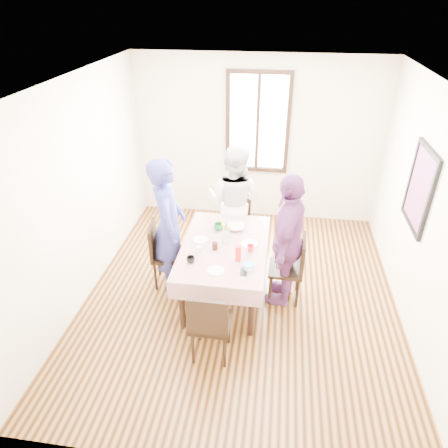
# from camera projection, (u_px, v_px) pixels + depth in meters

# --- Properties ---
(ground) EXTENTS (4.50, 4.50, 0.00)m
(ground) POSITION_uv_depth(u_px,v_px,m) (241.00, 295.00, 5.34)
(ground) COLOR black
(ground) RESTS_ON ground
(back_wall) EXTENTS (4.00, 0.00, 4.00)m
(back_wall) POSITION_uv_depth(u_px,v_px,m) (257.00, 141.00, 6.57)
(back_wall) COLOR #F0E4C7
(back_wall) RESTS_ON ground
(right_wall) EXTENTS (0.00, 4.50, 4.50)m
(right_wall) POSITION_uv_depth(u_px,v_px,m) (425.00, 217.00, 4.41)
(right_wall) COLOR #F0E4C7
(right_wall) RESTS_ON ground
(window_frame) EXTENTS (1.02, 0.06, 1.62)m
(window_frame) POSITION_uv_depth(u_px,v_px,m) (258.00, 123.00, 6.40)
(window_frame) COLOR black
(window_frame) RESTS_ON back_wall
(window_pane) EXTENTS (0.90, 0.02, 1.50)m
(window_pane) POSITION_uv_depth(u_px,v_px,m) (258.00, 123.00, 6.41)
(window_pane) COLOR white
(window_pane) RESTS_ON back_wall
(art_poster) EXTENTS (0.04, 0.76, 0.96)m
(art_poster) POSITION_uv_depth(u_px,v_px,m) (420.00, 188.00, 4.57)
(art_poster) COLOR red
(art_poster) RESTS_ON right_wall
(dining_table) EXTENTS (0.93, 1.48, 0.75)m
(dining_table) POSITION_uv_depth(u_px,v_px,m) (225.00, 271.00, 5.18)
(dining_table) COLOR black
(dining_table) RESTS_ON ground
(tablecloth) EXTENTS (1.05, 1.60, 0.01)m
(tablecloth) POSITION_uv_depth(u_px,v_px,m) (225.00, 246.00, 4.98)
(tablecloth) COLOR #530007
(tablecloth) RESTS_ON dining_table
(chair_left) EXTENTS (0.48, 0.48, 0.91)m
(chair_left) POSITION_uv_depth(u_px,v_px,m) (169.00, 254.00, 5.35)
(chair_left) COLOR black
(chair_left) RESTS_ON ground
(chair_right) EXTENTS (0.43, 0.43, 0.91)m
(chair_right) POSITION_uv_depth(u_px,v_px,m) (286.00, 269.00, 5.08)
(chair_right) COLOR black
(chair_right) RESTS_ON ground
(chair_far) EXTENTS (0.46, 0.46, 0.91)m
(chair_far) POSITION_uv_depth(u_px,v_px,m) (234.00, 225.00, 6.00)
(chair_far) COLOR black
(chair_far) RESTS_ON ground
(chair_near) EXTENTS (0.42, 0.42, 0.91)m
(chair_near) POSITION_uv_depth(u_px,v_px,m) (211.00, 322.00, 4.27)
(chair_near) COLOR black
(chair_near) RESTS_ON ground
(person_left) EXTENTS (0.59, 0.75, 1.81)m
(person_left) POSITION_uv_depth(u_px,v_px,m) (168.00, 225.00, 5.12)
(person_left) COLOR navy
(person_left) RESTS_ON ground
(person_far) EXTENTS (0.97, 0.85, 1.69)m
(person_far) POSITION_uv_depth(u_px,v_px,m) (234.00, 203.00, 5.79)
(person_far) COLOR silver
(person_far) RESTS_ON ground
(person_right) EXTENTS (0.62, 1.09, 1.75)m
(person_right) POSITION_uv_depth(u_px,v_px,m) (287.00, 240.00, 4.87)
(person_right) COLOR #6C346E
(person_right) RESTS_ON ground
(mug_black) EXTENTS (0.11, 0.11, 0.08)m
(mug_black) POSITION_uv_depth(u_px,v_px,m) (191.00, 260.00, 4.66)
(mug_black) COLOR black
(mug_black) RESTS_ON tablecloth
(mug_flag) EXTENTS (0.12, 0.12, 0.09)m
(mug_flag) POSITION_uv_depth(u_px,v_px,m) (250.00, 248.00, 4.85)
(mug_flag) COLOR red
(mug_flag) RESTS_ON tablecloth
(mug_green) EXTENTS (0.16, 0.16, 0.09)m
(mug_green) POSITION_uv_depth(u_px,v_px,m) (218.00, 227.00, 5.28)
(mug_green) COLOR #0C7226
(mug_green) RESTS_ON tablecloth
(serving_bowl) EXTENTS (0.25, 0.25, 0.06)m
(serving_bowl) POSITION_uv_depth(u_px,v_px,m) (236.00, 227.00, 5.30)
(serving_bowl) COLOR white
(serving_bowl) RESTS_ON tablecloth
(juice_carton) EXTENTS (0.06, 0.06, 0.19)m
(juice_carton) POSITION_uv_depth(u_px,v_px,m) (238.00, 253.00, 4.67)
(juice_carton) COLOR red
(juice_carton) RESTS_ON tablecloth
(butter_tub) EXTENTS (0.12, 0.12, 0.06)m
(butter_tub) POSITION_uv_depth(u_px,v_px,m) (249.00, 267.00, 4.55)
(butter_tub) COLOR white
(butter_tub) RESTS_ON tablecloth
(jam_jar) EXTENTS (0.07, 0.07, 0.09)m
(jam_jar) POSITION_uv_depth(u_px,v_px,m) (215.00, 246.00, 4.89)
(jam_jar) COLOR black
(jam_jar) RESTS_ON tablecloth
(drinking_glass) EXTENTS (0.06, 0.06, 0.09)m
(drinking_glass) POSITION_uv_depth(u_px,v_px,m) (199.00, 250.00, 4.82)
(drinking_glass) COLOR silver
(drinking_glass) RESTS_ON tablecloth
(smartphone) EXTENTS (0.08, 0.15, 0.01)m
(smartphone) POSITION_uv_depth(u_px,v_px,m) (244.00, 272.00, 4.52)
(smartphone) COLOR black
(smartphone) RESTS_ON tablecloth
(flower_vase) EXTENTS (0.08, 0.08, 0.16)m
(flower_vase) POSITION_uv_depth(u_px,v_px,m) (226.00, 237.00, 5.00)
(flower_vase) COLOR silver
(flower_vase) RESTS_ON tablecloth
(plate_left) EXTENTS (0.20, 0.20, 0.01)m
(plate_left) POSITION_uv_depth(u_px,v_px,m) (200.00, 240.00, 5.09)
(plate_left) COLOR white
(plate_left) RESTS_ON tablecloth
(plate_right) EXTENTS (0.20, 0.20, 0.01)m
(plate_right) POSITION_uv_depth(u_px,v_px,m) (249.00, 244.00, 5.00)
(plate_right) COLOR white
(plate_right) RESTS_ON tablecloth
(plate_near) EXTENTS (0.20, 0.20, 0.01)m
(plate_near) POSITION_uv_depth(u_px,v_px,m) (216.00, 270.00, 4.53)
(plate_near) COLOR white
(plate_near) RESTS_ON tablecloth
(butter_lid) EXTENTS (0.12, 0.12, 0.01)m
(butter_lid) POSITION_uv_depth(u_px,v_px,m) (249.00, 265.00, 4.53)
(butter_lid) COLOR blue
(butter_lid) RESTS_ON butter_tub
(flower_bunch) EXTENTS (0.09, 0.09, 0.10)m
(flower_bunch) POSITION_uv_depth(u_px,v_px,m) (226.00, 228.00, 4.93)
(flower_bunch) COLOR yellow
(flower_bunch) RESTS_ON flower_vase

